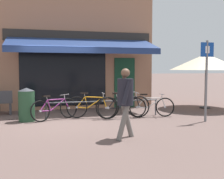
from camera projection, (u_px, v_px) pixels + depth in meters
The scene contains 11 objects.
ground_plane at pixel (63, 122), 8.69m from camera, with size 160.00×160.00×0.00m, color brown.
shop_front at pixel (76, 48), 12.83m from camera, with size 6.25×4.60×5.17m.
bike_rack_rail at pixel (104, 103), 9.45m from camera, with size 3.89×0.04×0.57m.
bicycle_purple at pixel (55, 109), 9.03m from camera, with size 1.58×0.95×0.83m.
bicycle_orange at pixel (91, 107), 9.31m from camera, with size 1.65×0.77×0.88m.
bicycle_black at pixel (124, 107), 9.29m from camera, with size 1.81×0.52×0.87m.
bicycle_silver at pixel (151, 106), 9.59m from camera, with size 1.63×0.52×0.80m.
pedestrian_adult at pixel (125, 96), 6.56m from camera, with size 0.55×0.69×1.67m.
litter_bin at pixel (27, 104), 8.76m from camera, with size 0.51×0.51×1.05m.
parking_sign at pixel (207, 72), 8.65m from camera, with size 0.44×0.07×2.51m.
cafe_parasol at pixel (206, 62), 11.57m from camera, with size 2.95×2.95×2.26m.
Camera 1 is at (-0.69, -8.69, 1.65)m, focal length 45.00 mm.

